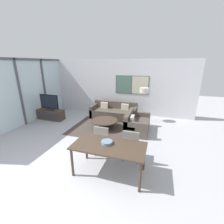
# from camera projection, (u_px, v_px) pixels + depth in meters

# --- Properties ---
(ground_plane) EXTENTS (24.00, 24.00, 0.00)m
(ground_plane) POSITION_uv_depth(u_px,v_px,m) (41.00, 193.00, 3.14)
(ground_plane) COLOR #B2B2B7
(wall_back) EXTENTS (7.79, 0.09, 2.80)m
(wall_back) POSITION_uv_depth(u_px,v_px,m) (117.00, 87.00, 7.82)
(wall_back) COLOR silver
(wall_back) RESTS_ON ground_plane
(window_wall_left) EXTENTS (0.07, 5.67, 2.80)m
(window_wall_left) POSITION_uv_depth(u_px,v_px,m) (19.00, 90.00, 6.21)
(window_wall_left) COLOR silver
(window_wall_left) RESTS_ON ground_plane
(area_rug) EXTENTS (2.70, 2.20, 0.01)m
(area_rug) POSITION_uv_depth(u_px,v_px,m) (105.00, 128.00, 6.30)
(area_rug) COLOR #473D38
(area_rug) RESTS_ON ground_plane
(tv_console) EXTENTS (1.31, 0.46, 0.48)m
(tv_console) POSITION_uv_depth(u_px,v_px,m) (51.00, 114.00, 7.21)
(tv_console) COLOR #423326
(tv_console) RESTS_ON ground_plane
(television) EXTENTS (0.97, 0.20, 0.74)m
(television) POSITION_uv_depth(u_px,v_px,m) (49.00, 102.00, 7.02)
(television) COLOR #2D2D33
(television) RESTS_ON tv_console
(sofa_main) EXTENTS (2.21, 0.86, 0.77)m
(sofa_main) POSITION_uv_depth(u_px,v_px,m) (114.00, 112.00, 7.41)
(sofa_main) COLOR #51473D
(sofa_main) RESTS_ON ground_plane
(sofa_side) EXTENTS (0.86, 1.36, 0.77)m
(sofa_side) POSITION_uv_depth(u_px,v_px,m) (136.00, 124.00, 5.95)
(sofa_side) COLOR #51473D
(sofa_side) RESTS_ON ground_plane
(coffee_table) EXTENTS (1.08, 1.08, 0.35)m
(coffee_table) POSITION_uv_depth(u_px,v_px,m) (105.00, 122.00, 6.21)
(coffee_table) COLOR #423326
(coffee_table) RESTS_ON ground_plane
(dining_table) EXTENTS (1.71, 0.84, 0.77)m
(dining_table) POSITION_uv_depth(u_px,v_px,m) (109.00, 148.00, 3.52)
(dining_table) COLOR #423326
(dining_table) RESTS_ON ground_plane
(dining_chair_left) EXTENTS (0.46, 0.46, 0.94)m
(dining_chair_left) POSITION_uv_depth(u_px,v_px,m) (103.00, 139.00, 4.30)
(dining_chair_left) COLOR gray
(dining_chair_left) RESTS_ON ground_plane
(dining_chair_centre) EXTENTS (0.46, 0.46, 0.94)m
(dining_chair_centre) POSITION_uv_depth(u_px,v_px,m) (131.00, 144.00, 4.03)
(dining_chair_centre) COLOR gray
(dining_chair_centre) RESTS_ON ground_plane
(fruit_bowl) EXTENTS (0.28, 0.28, 0.07)m
(fruit_bowl) POSITION_uv_depth(u_px,v_px,m) (107.00, 142.00, 3.55)
(fruit_bowl) COLOR slate
(fruit_bowl) RESTS_ON dining_table
(floor_lamp) EXTENTS (0.40, 0.40, 1.56)m
(floor_lamp) POSITION_uv_depth(u_px,v_px,m) (144.00, 92.00, 6.66)
(floor_lamp) COLOR #2D2D33
(floor_lamp) RESTS_ON ground_plane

